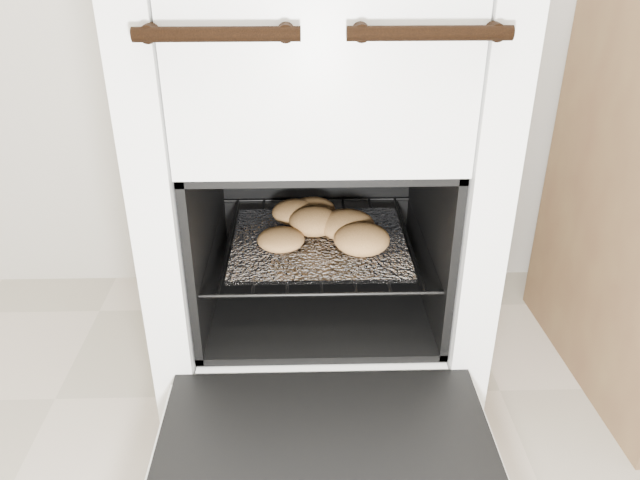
{
  "coord_description": "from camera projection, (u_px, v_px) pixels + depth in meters",
  "views": [
    {
      "loc": [
        -0.1,
        -0.04,
        0.96
      ],
      "look_at": [
        -0.08,
        1.01,
        0.41
      ],
      "focal_mm": 35.0,
      "sensor_mm": 36.0,
      "label": 1
    }
  ],
  "objects": [
    {
      "name": "oven_rack",
      "position": [
        319.0,
        240.0,
        1.28
      ],
      "size": [
        0.45,
        0.43,
        0.01
      ],
      "color": "black",
      "rests_on": "stove"
    },
    {
      "name": "stove",
      "position": [
        318.0,
        185.0,
        1.29
      ],
      "size": [
        0.61,
        0.68,
        0.94
      ],
      "color": "white",
      "rests_on": "ground"
    },
    {
      "name": "baked_rolls",
      "position": [
        324.0,
        224.0,
        1.27
      ],
      "size": [
        0.26,
        0.28,
        0.05
      ],
      "color": "tan",
      "rests_on": "foil_sheet"
    },
    {
      "name": "foil_sheet",
      "position": [
        319.0,
        243.0,
        1.26
      ],
      "size": [
        0.35,
        0.31,
        0.01
      ],
      "primitive_type": "cube",
      "color": "white",
      "rests_on": "oven_rack"
    },
    {
      "name": "oven_door",
      "position": [
        327.0,
        469.0,
        0.96
      ],
      "size": [
        0.55,
        0.43,
        0.04
      ],
      "color": "black",
      "rests_on": "stove"
    }
  ]
}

